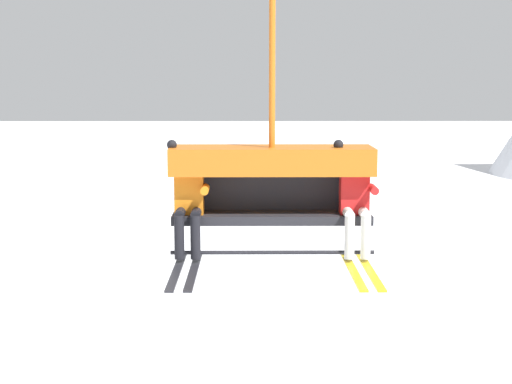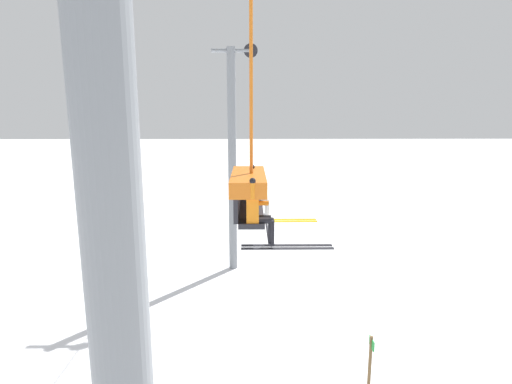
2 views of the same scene
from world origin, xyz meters
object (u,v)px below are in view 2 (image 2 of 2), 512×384
Objects in this scene: chairlift_chair at (248,184)px; skier_orange at (259,212)px; lift_tower_far at (233,158)px; skier_red at (258,192)px; trail_sign at (370,363)px.

skier_orange is at bearing -167.12° from chairlift_chair.
chairlift_chair is at bearing 12.88° from skier_orange.
lift_tower_far is at bearing 4.56° from chairlift_chair.
chairlift_chair is 2.88× the size of skier_orange.
skier_orange is at bearing 180.00° from skier_red.
skier_orange is 1.86m from skier_red.
skier_orange is (-0.93, -0.21, -0.34)m from chairlift_chair.
trail_sign is at bearing -60.53° from skier_orange.
skier_orange is 1.00× the size of skier_red.
skier_red is at bearing -12.97° from chairlift_chair.
skier_orange is at bearing 119.47° from trail_sign.
trail_sign is (-8.34, -3.63, -4.04)m from lift_tower_far.
chairlift_chair is 3.06× the size of trail_sign.
lift_tower_far is 8.06m from skier_red.
lift_tower_far reaches higher than chairlift_chair.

